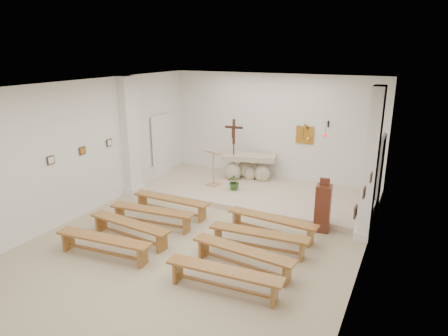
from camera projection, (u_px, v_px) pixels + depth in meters
The scene contains 31 objects.
ground at pixel (197, 242), 9.10m from camera, with size 7.00×10.00×0.00m, color tan.
wall_left at pixel (76, 151), 10.08m from camera, with size 0.02×10.00×3.50m, color white.
wall_right at pixel (364, 194), 7.11m from camera, with size 0.02×10.00×3.50m, color white.
wall_back at pixel (273, 129), 12.88m from camera, with size 7.00×0.02×3.50m, color white.
ceiling at pixel (193, 87), 8.09m from camera, with size 7.00×10.00×0.02m, color silver.
sanctuary_platform at pixel (255, 192), 12.08m from camera, with size 6.98×3.00×0.15m, color beige.
pilaster_left at pixel (131, 137), 11.74m from camera, with size 0.26×0.55×3.50m, color white.
pilaster_right at pixel (371, 165), 8.88m from camera, with size 0.26×0.55×3.50m, color white.
gold_wall_relief at pixel (305, 135), 12.43m from camera, with size 0.55×0.04×0.55m, color #C48B2E.
sanctuary_lamp at pixel (326, 133), 11.87m from camera, with size 0.11×0.36×0.44m.
station_frame_left_front at pixel (51, 160), 9.39m from camera, with size 0.03×0.20×0.20m, color #432B1D.
station_frame_left_mid at pixel (82, 151), 10.25m from camera, with size 0.03×0.20×0.20m, color #432B1D.
station_frame_left_rear at pixel (109, 143), 11.11m from camera, with size 0.03×0.20×0.20m, color #432B1D.
station_frame_right_front at pixel (356, 212), 6.45m from camera, with size 0.03×0.20×0.20m, color #432B1D.
station_frame_right_mid at pixel (364, 192), 7.30m from camera, with size 0.03×0.20×0.20m, color #432B1D.
station_frame_right_rear at pixel (371, 177), 8.16m from camera, with size 0.03×0.20×0.20m, color #432B1D.
radiator_left at pixel (146, 177), 12.80m from camera, with size 0.10×0.85×0.52m, color silver.
radiator_right at pixel (371, 216), 9.88m from camera, with size 0.10×0.85×0.52m, color silver.
altar at pixel (248, 168), 12.99m from camera, with size 1.81×1.07×0.88m.
lectern at pixel (213, 168), 12.28m from camera, with size 0.47×0.42×1.15m.
crucifix_stand at pixel (234, 145), 12.76m from camera, with size 0.59×0.26×1.96m.
potted_plant at pixel (235, 182), 11.98m from camera, with size 0.45×0.39×0.50m, color #2F5120.
donation_pedestal at pixel (323, 208), 9.53m from camera, with size 0.39×0.39×1.34m.
bench_left_front at pixel (171, 202), 10.54m from camera, with size 2.20×0.37×0.46m.
bench_right_front at pixel (272, 222), 9.34m from camera, with size 2.22×0.54×0.46m.
bench_left_second at pixel (152, 213), 9.82m from camera, with size 2.22×0.56×0.46m.
bench_right_second at pixel (259, 237), 8.62m from camera, with size 2.21×0.51×0.46m.
bench_left_third at pixel (130, 227), 9.09m from camera, with size 2.22×0.55×0.46m.
bench_right_third at pixel (243, 254), 7.89m from camera, with size 2.22×0.56×0.46m.
bench_left_fourth at pixel (103, 242), 8.36m from camera, with size 2.22×0.53×0.46m.
bench_right_fourth at pixel (224, 275), 7.16m from camera, with size 2.21×0.49×0.46m.
Camera 1 is at (4.21, -7.09, 4.26)m, focal length 32.00 mm.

